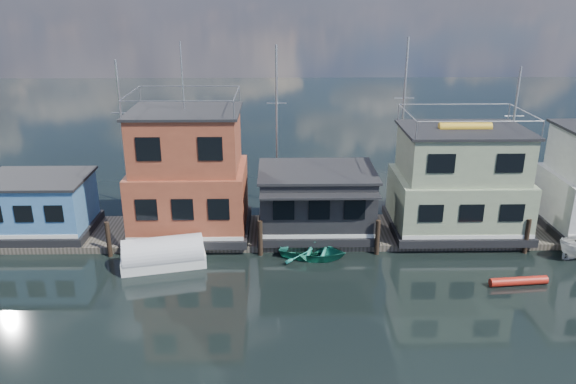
{
  "coord_description": "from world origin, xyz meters",
  "views": [
    {
      "loc": [
        -2.88,
        -21.23,
        15.12
      ],
      "look_at": [
        -2.3,
        12.0,
        3.0
      ],
      "focal_mm": 35.0,
      "sensor_mm": 36.0,
      "label": 1
    }
  ],
  "objects_px": {
    "houseboat_red": "(189,176)",
    "tarp_runabout": "(163,255)",
    "houseboat_blue": "(40,205)",
    "red_kayak": "(519,281)",
    "houseboat_dark": "(316,201)",
    "houseboat_green": "(459,183)",
    "dinghy_teal": "(313,251)"
  },
  "relations": [
    {
      "from": "houseboat_dark",
      "to": "houseboat_red",
      "type": "bearing_deg",
      "value": 179.86
    },
    {
      "from": "houseboat_blue",
      "to": "red_kayak",
      "type": "height_order",
      "value": "houseboat_blue"
    },
    {
      "from": "dinghy_teal",
      "to": "red_kayak",
      "type": "distance_m",
      "value": 11.46
    },
    {
      "from": "houseboat_red",
      "to": "dinghy_teal",
      "type": "xyz_separation_m",
      "value": [
        7.62,
        -3.21,
        -3.69
      ]
    },
    {
      "from": "tarp_runabout",
      "to": "houseboat_blue",
      "type": "bearing_deg",
      "value": 141.05
    },
    {
      "from": "houseboat_red",
      "to": "red_kayak",
      "type": "xyz_separation_m",
      "value": [
        18.54,
        -6.68,
        -3.87
      ]
    },
    {
      "from": "houseboat_green",
      "to": "red_kayak",
      "type": "relative_size",
      "value": 2.63
    },
    {
      "from": "houseboat_red",
      "to": "dinghy_teal",
      "type": "distance_m",
      "value": 9.05
    },
    {
      "from": "tarp_runabout",
      "to": "houseboat_green",
      "type": "bearing_deg",
      "value": 0.13
    },
    {
      "from": "houseboat_dark",
      "to": "red_kayak",
      "type": "relative_size",
      "value": 2.32
    },
    {
      "from": "tarp_runabout",
      "to": "red_kayak",
      "type": "height_order",
      "value": "tarp_runabout"
    },
    {
      "from": "houseboat_red",
      "to": "houseboat_dark",
      "type": "xyz_separation_m",
      "value": [
        8.0,
        -0.02,
        -1.69
      ]
    },
    {
      "from": "houseboat_red",
      "to": "tarp_runabout",
      "type": "xyz_separation_m",
      "value": [
        -1.03,
        -4.15,
        -3.39
      ]
    },
    {
      "from": "houseboat_blue",
      "to": "houseboat_dark",
      "type": "xyz_separation_m",
      "value": [
        17.5,
        -0.02,
        0.21
      ]
    },
    {
      "from": "houseboat_red",
      "to": "houseboat_green",
      "type": "bearing_deg",
      "value": 0.0
    },
    {
      "from": "tarp_runabout",
      "to": "red_kayak",
      "type": "distance_m",
      "value": 19.74
    },
    {
      "from": "houseboat_blue",
      "to": "houseboat_red",
      "type": "xyz_separation_m",
      "value": [
        9.5,
        0.0,
        1.9
      ]
    },
    {
      "from": "houseboat_dark",
      "to": "tarp_runabout",
      "type": "xyz_separation_m",
      "value": [
        -9.03,
        -4.13,
        -1.7
      ]
    },
    {
      "from": "houseboat_blue",
      "to": "houseboat_dark",
      "type": "height_order",
      "value": "houseboat_dark"
    },
    {
      "from": "houseboat_dark",
      "to": "tarp_runabout",
      "type": "relative_size",
      "value": 1.48
    },
    {
      "from": "houseboat_blue",
      "to": "houseboat_red",
      "type": "height_order",
      "value": "houseboat_red"
    },
    {
      "from": "red_kayak",
      "to": "dinghy_teal",
      "type": "bearing_deg",
      "value": 156.89
    },
    {
      "from": "houseboat_blue",
      "to": "dinghy_teal",
      "type": "xyz_separation_m",
      "value": [
        17.12,
        -3.21,
        -1.79
      ]
    },
    {
      "from": "houseboat_blue",
      "to": "houseboat_green",
      "type": "relative_size",
      "value": 0.76
    },
    {
      "from": "houseboat_red",
      "to": "tarp_runabout",
      "type": "height_order",
      "value": "houseboat_red"
    },
    {
      "from": "houseboat_dark",
      "to": "houseboat_green",
      "type": "relative_size",
      "value": 0.88
    },
    {
      "from": "houseboat_green",
      "to": "dinghy_teal",
      "type": "relative_size",
      "value": 2.12
    },
    {
      "from": "houseboat_blue",
      "to": "houseboat_dark",
      "type": "bearing_deg",
      "value": -0.06
    },
    {
      "from": "houseboat_green",
      "to": "tarp_runabout",
      "type": "bearing_deg",
      "value": -167.03
    },
    {
      "from": "houseboat_red",
      "to": "tarp_runabout",
      "type": "bearing_deg",
      "value": -103.96
    },
    {
      "from": "houseboat_dark",
      "to": "dinghy_teal",
      "type": "height_order",
      "value": "houseboat_dark"
    },
    {
      "from": "houseboat_red",
      "to": "houseboat_green",
      "type": "distance_m",
      "value": 17.01
    }
  ]
}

